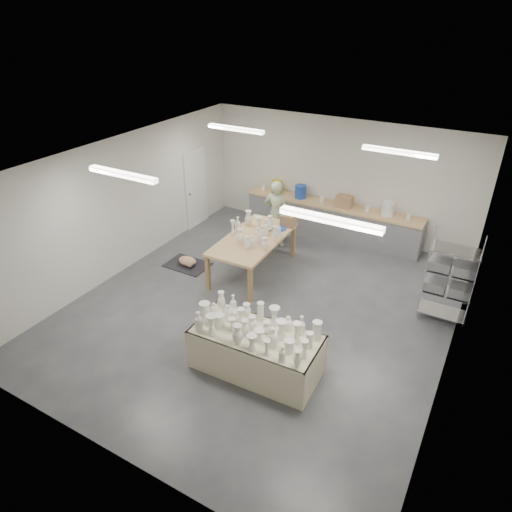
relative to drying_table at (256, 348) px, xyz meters
The scene contains 9 objects.
room 2.50m from the drying_table, 117.00° to the left, with size 8.00×8.02×3.00m.
back_counter 5.34m from the drying_table, 98.21° to the left, with size 4.60×0.60×1.24m.
wire_shelf 3.90m from the drying_table, 50.82° to the left, with size 0.88×0.48×1.80m.
drying_table is the anchor object (origin of this frame).
work_table 3.27m from the drying_table, 118.90° to the left, with size 1.23×2.35×1.24m.
rug 3.82m from the drying_table, 144.44° to the left, with size 1.00×0.70×0.02m, color black.
cat 3.79m from the drying_table, 144.43° to the left, with size 0.47×0.35×0.19m.
potter 4.53m from the drying_table, 113.14° to the left, with size 0.62×0.41×1.71m, color #98AB84.
red_stool 4.76m from the drying_table, 111.86° to the left, with size 0.39×0.39×0.35m.
Camera 1 is at (3.60, -6.63, 5.39)m, focal length 32.00 mm.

